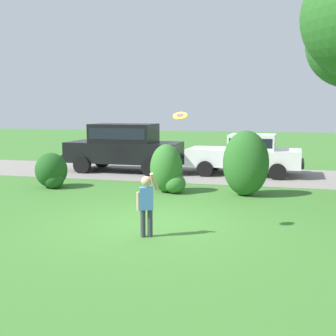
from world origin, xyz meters
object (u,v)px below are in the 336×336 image
object	(u,v)px
child_thrower	(146,201)
frisbee	(180,116)
parked_sedan	(246,153)
parked_suv	(124,145)

from	to	relation	value
child_thrower	frisbee	bearing A→B (deg)	39.15
parked_sedan	child_thrower	distance (m)	8.71
parked_sedan	frisbee	xyz separation A→B (m)	(-0.75, -8.15, 1.52)
parked_suv	frisbee	size ratio (longest dim) A/B	16.87
parked_sedan	parked_suv	xyz separation A→B (m)	(-4.80, -0.31, 0.23)
parked_sedan	child_thrower	size ratio (longest dim) A/B	3.48
frisbee	child_thrower	bearing A→B (deg)	-140.85
parked_sedan	parked_suv	size ratio (longest dim) A/B	0.95
child_thrower	frisbee	size ratio (longest dim) A/B	4.59
frisbee	parked_suv	bearing A→B (deg)	117.33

